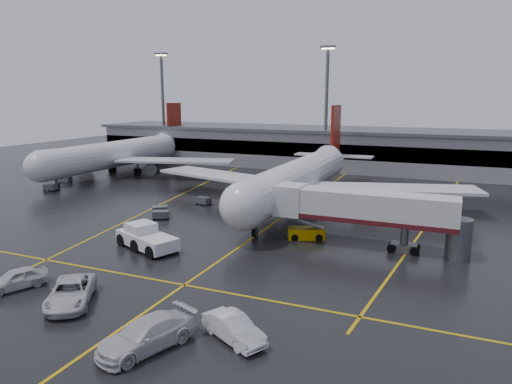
% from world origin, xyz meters
% --- Properties ---
extents(ground, '(220.00, 220.00, 0.00)m').
position_xyz_m(ground, '(0.00, 0.00, 0.00)').
color(ground, black).
rests_on(ground, ground).
extents(apron_line_centre, '(0.25, 90.00, 0.02)m').
position_xyz_m(apron_line_centre, '(0.00, 0.00, 0.01)').
color(apron_line_centre, gold).
rests_on(apron_line_centre, ground).
extents(apron_line_stop, '(60.00, 0.25, 0.02)m').
position_xyz_m(apron_line_stop, '(0.00, -22.00, 0.01)').
color(apron_line_stop, gold).
rests_on(apron_line_stop, ground).
extents(apron_line_left, '(9.99, 69.35, 0.02)m').
position_xyz_m(apron_line_left, '(-20.00, 10.00, 0.01)').
color(apron_line_left, gold).
rests_on(apron_line_left, ground).
extents(apron_line_right, '(7.57, 69.64, 0.02)m').
position_xyz_m(apron_line_right, '(18.00, 10.00, 0.01)').
color(apron_line_right, gold).
rests_on(apron_line_right, ground).
extents(terminal, '(122.00, 19.00, 8.60)m').
position_xyz_m(terminal, '(0.00, 47.93, 4.32)').
color(terminal, gray).
rests_on(terminal, ground).
extents(light_mast_left, '(3.00, 1.20, 25.45)m').
position_xyz_m(light_mast_left, '(-45.00, 42.00, 14.47)').
color(light_mast_left, '#595B60').
rests_on(light_mast_left, ground).
extents(light_mast_mid, '(3.00, 1.20, 25.45)m').
position_xyz_m(light_mast_mid, '(-5.00, 42.00, 14.47)').
color(light_mast_mid, '#595B60').
rests_on(light_mast_mid, ground).
extents(main_airliner, '(48.80, 45.60, 14.10)m').
position_xyz_m(main_airliner, '(0.00, 9.70, 4.21)').
color(main_airliner, silver).
rests_on(main_airliner, ground).
extents(second_airliner, '(48.80, 45.60, 14.10)m').
position_xyz_m(second_airliner, '(-42.00, 21.70, 4.21)').
color(second_airliner, silver).
rests_on(second_airliner, ground).
extents(jet_bridge, '(19.90, 3.40, 6.05)m').
position_xyz_m(jet_bridge, '(11.87, -6.00, 3.93)').
color(jet_bridge, silver).
rests_on(jet_bridge, ground).
extents(pushback_tractor, '(8.05, 5.54, 2.67)m').
position_xyz_m(pushback_tractor, '(-8.74, -15.28, 1.06)').
color(pushback_tractor, silver).
rests_on(pushback_tractor, ground).
extents(belt_loader, '(4.33, 3.12, 2.53)m').
position_xyz_m(belt_loader, '(5.55, -5.51, 0.62)').
color(belt_loader, '#C49500').
rests_on(belt_loader, ground).
extents(service_van_a, '(6.01, 7.03, 1.79)m').
position_xyz_m(service_van_a, '(-6.05, -28.40, 0.90)').
color(service_van_a, silver).
rests_on(service_van_a, ground).
extents(service_van_b, '(4.77, 7.08, 1.90)m').
position_xyz_m(service_van_b, '(3.14, -31.48, 0.95)').
color(service_van_b, silver).
rests_on(service_van_b, ground).
extents(service_van_c, '(5.26, 3.89, 1.66)m').
position_xyz_m(service_van_c, '(7.70, -28.39, 0.83)').
color(service_van_c, silver).
rests_on(service_van_c, ground).
extents(service_van_d, '(3.82, 5.32, 1.68)m').
position_xyz_m(service_van_d, '(-12.28, -28.00, 0.84)').
color(service_van_d, silver).
rests_on(service_van_d, ground).
extents(baggage_cart_a, '(2.37, 2.08, 1.12)m').
position_xyz_m(baggage_cart_a, '(-14.07, -4.88, 0.63)').
color(baggage_cart_a, '#595B60').
rests_on(baggage_cart_a, ground).
extents(baggage_cart_b, '(2.38, 2.24, 1.12)m').
position_xyz_m(baggage_cart_b, '(-15.58, -2.83, 0.63)').
color(baggage_cart_b, '#595B60').
rests_on(baggage_cart_b, ground).
extents(baggage_cart_c, '(2.25, 1.74, 1.12)m').
position_xyz_m(baggage_cart_c, '(-13.04, 4.44, 0.63)').
color(baggage_cart_c, '#595B60').
rests_on(baggage_cart_c, ground).
extents(baggage_cart_d, '(2.19, 1.61, 1.12)m').
position_xyz_m(baggage_cart_d, '(-44.87, 9.84, 0.63)').
color(baggage_cart_d, '#595B60').
rests_on(baggage_cart_d, ground).
extents(baggage_cart_e, '(2.16, 1.56, 1.12)m').
position_xyz_m(baggage_cart_e, '(-41.58, 3.28, 0.63)').
color(baggage_cart_e, '#595B60').
rests_on(baggage_cart_e, ground).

